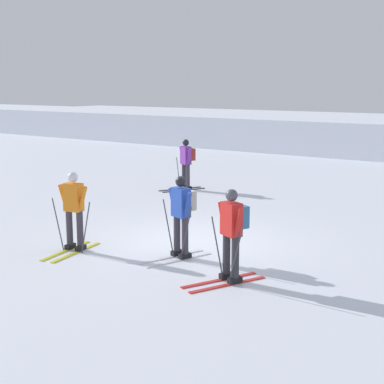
{
  "coord_description": "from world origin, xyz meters",
  "views": [
    {
      "loc": [
        6.91,
        -10.2,
        3.53
      ],
      "look_at": [
        -0.83,
        1.13,
        0.9
      ],
      "focal_mm": 52.76,
      "sensor_mm": 36.0,
      "label": 1
    }
  ],
  "objects_px": {
    "skier_blue": "(182,212)",
    "skier_red": "(232,230)",
    "skier_orange": "(74,209)",
    "skier_purple": "(186,162)"
  },
  "relations": [
    {
      "from": "skier_purple",
      "to": "skier_orange",
      "type": "relative_size",
      "value": 1.0
    },
    {
      "from": "skier_red",
      "to": "skier_orange",
      "type": "height_order",
      "value": "same"
    },
    {
      "from": "skier_red",
      "to": "skier_orange",
      "type": "bearing_deg",
      "value": -176.65
    },
    {
      "from": "skier_purple",
      "to": "skier_orange",
      "type": "bearing_deg",
      "value": -73.69
    },
    {
      "from": "skier_red",
      "to": "skier_blue",
      "type": "bearing_deg",
      "value": 157.1
    },
    {
      "from": "skier_blue",
      "to": "skier_red",
      "type": "distance_m",
      "value": 1.72
    },
    {
      "from": "skier_purple",
      "to": "skier_orange",
      "type": "height_order",
      "value": "same"
    },
    {
      "from": "skier_blue",
      "to": "skier_purple",
      "type": "distance_m",
      "value": 7.68
    },
    {
      "from": "skier_red",
      "to": "skier_purple",
      "type": "bearing_deg",
      "value": 130.04
    },
    {
      "from": "skier_purple",
      "to": "skier_red",
      "type": "distance_m",
      "value": 9.17
    }
  ]
}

